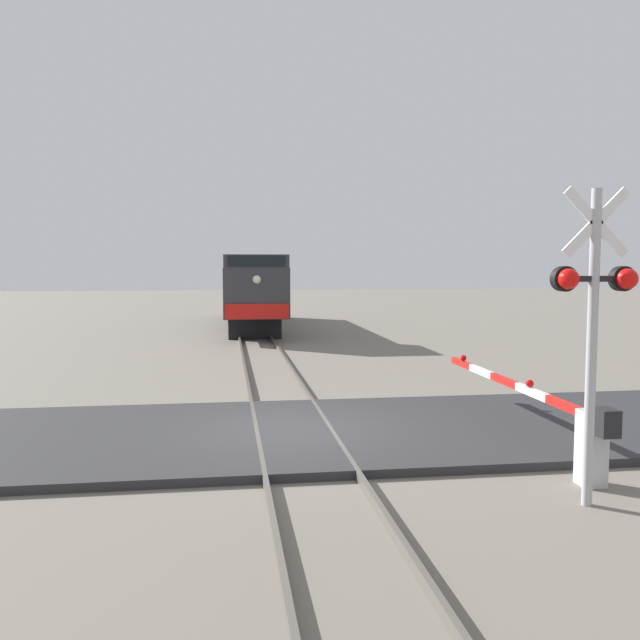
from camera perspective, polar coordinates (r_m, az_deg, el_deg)
The scene contains 7 objects.
ground_plane at distance 12.92m, azimuth -2.27°, elevation -10.06°, with size 160.00×160.00×0.00m, color slate.
rail_track_left at distance 12.85m, azimuth -5.50°, elevation -9.82°, with size 0.08×80.00×0.15m, color #59544C.
rail_track_right at distance 12.99m, azimuth 0.93°, elevation -9.64°, with size 0.08×80.00×0.15m, color #59544C.
road_surface at distance 12.90m, azimuth -2.27°, elevation -9.74°, with size 36.00×5.46×0.15m, color #2D2D30.
locomotive at distance 35.18m, azimuth -6.06°, elevation 2.51°, with size 2.82×15.83×3.79m.
crossing_signal at distance 9.57m, azimuth 22.66°, elevation 0.96°, with size 1.18×0.33×4.34m.
crossing_gate at distance 11.59m, azimuth 20.07°, elevation -8.04°, with size 0.36×6.61×1.25m.
Camera 1 is at (-1.27, -12.43, 3.28)m, focal length 36.91 mm.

